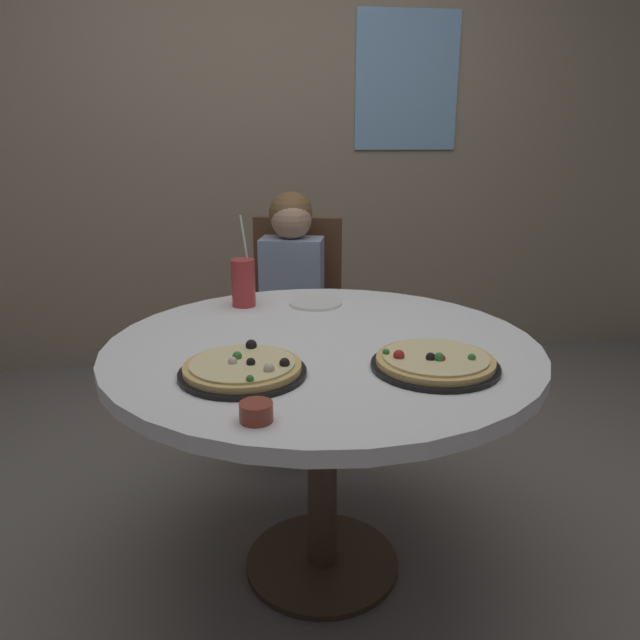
{
  "coord_description": "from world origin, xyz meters",
  "views": [
    {
      "loc": [
        -0.23,
        -1.6,
        1.32
      ],
      "look_at": [
        0.0,
        0.05,
        0.8
      ],
      "focal_mm": 34.05,
      "sensor_mm": 36.0,
      "label": 1
    }
  ],
  "objects": [
    {
      "name": "pizza_cheese",
      "position": [
        0.25,
        -0.23,
        0.77
      ],
      "size": [
        0.32,
        0.32,
        0.05
      ],
      "color": "black",
      "rests_on": "dining_table"
    },
    {
      "name": "sauce_bowl",
      "position": [
        -0.2,
        -0.46,
        0.77
      ],
      "size": [
        0.07,
        0.07,
        0.04
      ],
      "primitive_type": "cylinder",
      "color": "brown",
      "rests_on": "dining_table"
    },
    {
      "name": "chair_wooden",
      "position": [
        0.02,
        1.03,
        0.53
      ],
      "size": [
        0.49,
        0.49,
        0.95
      ],
      "color": "brown",
      "rests_on": "ground_plane"
    },
    {
      "name": "soda_cup",
      "position": [
        -0.21,
        0.41,
        0.83
      ],
      "size": [
        0.08,
        0.08,
        0.31
      ],
      "color": "#B73333",
      "rests_on": "dining_table"
    },
    {
      "name": "dining_table",
      "position": [
        0.0,
        0.0,
        0.65
      ],
      "size": [
        1.22,
        1.22,
        0.75
      ],
      "color": "white",
      "rests_on": "ground_plane"
    },
    {
      "name": "diner_child",
      "position": [
        -0.02,
        0.85,
        0.48
      ],
      "size": [
        0.34,
        0.43,
        1.08
      ],
      "color": "#3F4766",
      "rests_on": "ground_plane"
    },
    {
      "name": "pizza_veggie",
      "position": [
        -0.23,
        -0.21,
        0.77
      ],
      "size": [
        0.31,
        0.31,
        0.05
      ],
      "color": "black",
      "rests_on": "dining_table"
    },
    {
      "name": "wall_with_window",
      "position": [
        0.0,
        1.93,
        1.45
      ],
      "size": [
        5.2,
        0.14,
        2.9
      ],
      "color": "gray",
      "rests_on": "ground_plane"
    },
    {
      "name": "ground_plane",
      "position": [
        0.0,
        0.0,
        0.0
      ],
      "size": [
        8.0,
        8.0,
        0.0
      ],
      "primitive_type": "plane",
      "color": "slate"
    },
    {
      "name": "plate_small",
      "position": [
        0.03,
        0.39,
        0.76
      ],
      "size": [
        0.18,
        0.18,
        0.01
      ],
      "primitive_type": "cylinder",
      "color": "white",
      "rests_on": "dining_table"
    }
  ]
}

